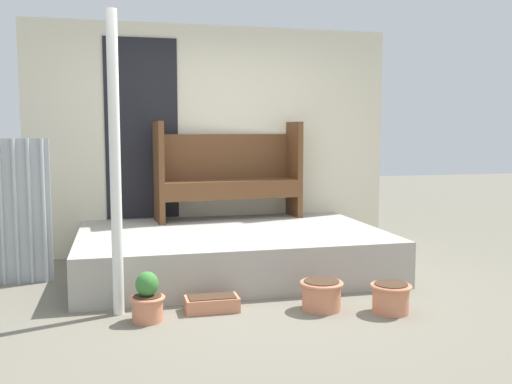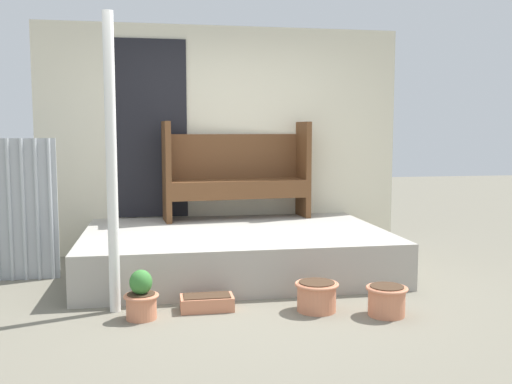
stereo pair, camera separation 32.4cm
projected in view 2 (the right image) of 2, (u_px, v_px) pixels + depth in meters
The scene contains 9 objects.
ground_plane at pixel (249, 300), 4.76m from camera, with size 24.00×24.00×0.00m, color #706B5B.
porch_slab at pixel (235, 251), 5.72m from camera, with size 2.97×2.00×0.42m.
house_wall at pixel (220, 140), 6.61m from camera, with size 4.17×0.08×2.60m.
support_post at pixel (112, 165), 4.35m from camera, with size 0.08×0.08×2.30m.
bench at pixel (236, 170), 6.44m from camera, with size 1.66×0.55×1.09m.
flower_pot_left at pixel (141, 298), 4.27m from camera, with size 0.26×0.26×0.38m.
flower_pot_middle at pixel (317, 295), 4.47m from camera, with size 0.35×0.35×0.23m.
flower_pot_right at pixel (387, 299), 4.35m from camera, with size 0.32×0.32×0.23m.
planter_box_rect at pixel (207, 303), 4.50m from camera, with size 0.42×0.22×0.12m.
Camera 2 is at (-0.74, -4.58, 1.40)m, focal length 40.00 mm.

